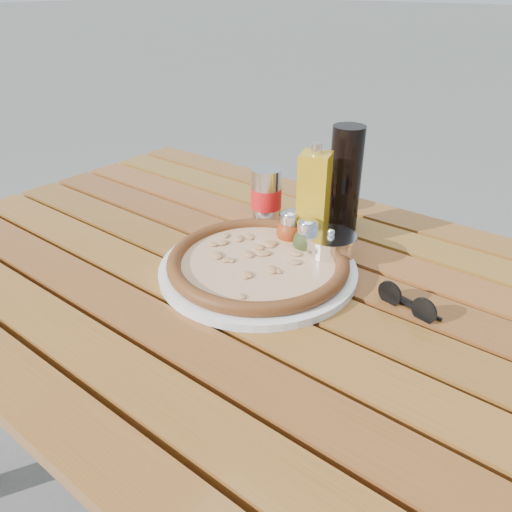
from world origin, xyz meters
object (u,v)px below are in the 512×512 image
Objects in this scene: pepper_shaker at (290,229)px; parmesan_tin at (330,248)px; pizza at (258,261)px; sunglasses at (407,302)px; dark_bottle at (345,179)px; soda_can at (266,196)px; table at (249,309)px; olive_oil_cruet at (313,200)px; plate at (258,269)px; oregano_shaker at (307,238)px.

parmesan_tin is (0.09, -0.01, -0.01)m from pepper_shaker.
sunglasses is at bearing 11.73° from pizza.
dark_bottle is 2.16× the size of parmesan_tin.
soda_can is 1.08× the size of sunglasses.
olive_oil_cruet is at bearing 81.75° from table.
soda_can is (-0.12, 0.19, 0.05)m from plate.
dark_bottle is at bearing 25.59° from soda_can.
pepper_shaker is 0.81× the size of parmesan_tin.
pizza is (0.01, 0.02, 0.10)m from table.
oregano_shaker is 0.39× the size of olive_oil_cruet.
olive_oil_cruet is at bearing -14.10° from soda_can.
olive_oil_cruet is at bearing 48.92° from pepper_shaker.
pizza is 3.40× the size of parmesan_tin.
pizza is 3.11× the size of sunglasses.
dark_bottle is (0.03, 0.27, 0.19)m from table.
pizza reaches higher than table.
olive_oil_cruet is (0.14, -0.04, 0.04)m from soda_can.
dark_bottle reaches higher than soda_can.
olive_oil_cruet reaches higher than oregano_shaker.
olive_oil_cruet is at bearing 112.45° from oregano_shaker.
pizza is 0.27m from sunglasses.
soda_can reaches higher than pizza.
table is 11.67× the size of soda_can.
plate is at bearing -96.45° from olive_oil_cruet.
oregano_shaker is 0.08m from olive_oil_cruet.
sunglasses reaches higher than plate.
pizza is 0.11m from oregano_shaker.
sunglasses is at bearing 11.73° from plate.
pizza is at bearing -108.67° from oregano_shaker.
plate is 0.02m from pizza.
plate is at bearing 66.62° from table.
pizza reaches higher than plate.
pizza is 4.22× the size of pepper_shaker.
plate is 4.39× the size of pepper_shaker.
parmesan_tin is 0.19m from sunglasses.
pepper_shaker is (-0.00, 0.13, 0.11)m from table.
sunglasses reaches higher than pizza.
oregano_shaker is at bearing 70.66° from table.
parmesan_tin is at bearing 173.18° from sunglasses.
parmesan_tin is 0.91× the size of sunglasses.
sunglasses is (0.26, 0.05, -0.01)m from pizza.
parmesan_tin reaches higher than pizza.
plate is 0.23m from soda_can.
oregano_shaker reaches higher than parmesan_tin.
pizza is at bearing -96.45° from olive_oil_cruet.
table is 13.76× the size of parmesan_tin.
olive_oil_cruet is 0.28m from sunglasses.
table is 0.10m from pizza.
table is 6.36× the size of dark_bottle.
dark_bottle is (0.02, 0.26, 0.10)m from plate.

